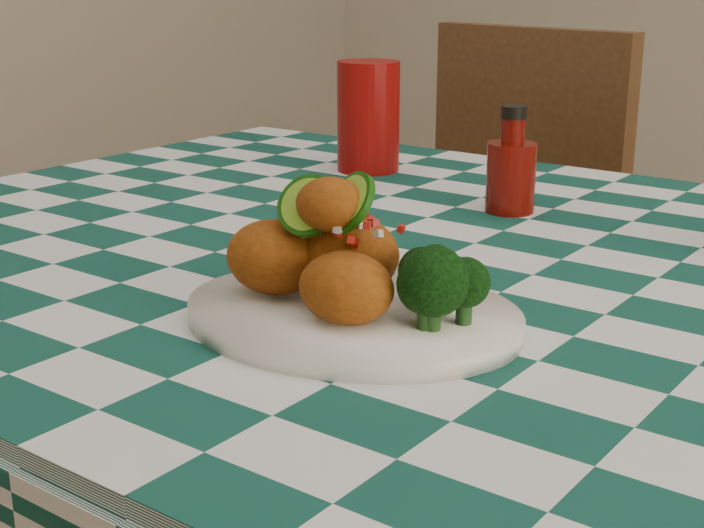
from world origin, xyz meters
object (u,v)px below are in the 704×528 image
Objects in this scene: fried_chicken_pile at (338,242)px; wooden_chair_left at (460,291)px; plate at (352,316)px; red_tumbler at (368,117)px; ketchup_bottle at (512,160)px.

fried_chicken_pile is 1.07m from wooden_chair_left.
wooden_chair_left is at bearing 114.89° from plate.
red_tumbler is at bearing -73.14° from wooden_chair_left.
plate is at bearing -79.44° from ketchup_bottle.
red_tumbler is 0.30m from ketchup_bottle.
red_tumbler is 1.22× the size of ketchup_bottle.
wooden_chair_left is at bearing 125.54° from ketchup_bottle.
wooden_chair_left is (-0.34, 0.48, -0.37)m from ketchup_bottle.
wooden_chair_left reaches higher than fried_chicken_pile.
ketchup_bottle is at bearing 100.56° from plate.
fried_chicken_pile is 0.17× the size of wooden_chair_left.
red_tumbler reaches higher than fried_chicken_pile.
wooden_chair_left is (-0.43, 0.92, -0.31)m from plate.
red_tumbler is 0.17× the size of wooden_chair_left.
ketchup_bottle is (-0.08, 0.43, 0.06)m from plate.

